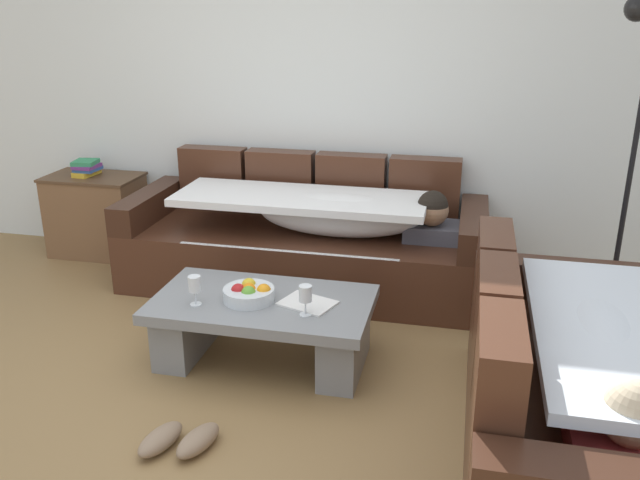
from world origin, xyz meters
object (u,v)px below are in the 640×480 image
object	(u,v)px
book_stack_on_cabinet	(87,168)
pair_of_shoes	(179,440)
couch_near_window	(576,398)
wine_glass_near_right	(305,295)
fruit_bowl	(249,293)
open_magazine	(308,303)
wine_glass_near_left	(195,285)
floor_lamp	(626,148)
couch_along_wall	(310,241)
coffee_table	(263,322)
side_cabinet	(97,215)

from	to	relation	value
book_stack_on_cabinet	pair_of_shoes	world-z (taller)	book_stack_on_cabinet
couch_near_window	wine_glass_near_right	xyz separation A→B (m)	(-1.28, 0.42, 0.16)
fruit_bowl	pair_of_shoes	size ratio (longest dim) A/B	0.78
fruit_bowl	open_magazine	world-z (taller)	fruit_bowl
wine_glass_near_left	wine_glass_near_right	world-z (taller)	same
wine_glass_near_left	floor_lamp	size ratio (longest dim) A/B	0.09
wine_glass_near_right	open_magazine	distance (m)	0.17
wine_glass_near_left	book_stack_on_cabinet	world-z (taller)	book_stack_on_cabinet
couch_along_wall	pair_of_shoes	bearing A→B (deg)	-94.02
coffee_table	wine_glass_near_right	world-z (taller)	wine_glass_near_right
coffee_table	book_stack_on_cabinet	size ratio (longest dim) A/B	5.28
couch_along_wall	book_stack_on_cabinet	world-z (taller)	couch_along_wall
fruit_bowl	floor_lamp	world-z (taller)	floor_lamp
wine_glass_near_left	side_cabinet	size ratio (longest dim) A/B	0.23
open_magazine	pair_of_shoes	xyz separation A→B (m)	(-0.40, -0.83, -0.34)
side_cabinet	wine_glass_near_left	bearing A→B (deg)	-45.21
couch_near_window	open_magazine	size ratio (longest dim) A/B	6.67
fruit_bowl	open_magazine	distance (m)	0.32
side_cabinet	couch_along_wall	bearing A→B (deg)	-7.13
fruit_bowl	side_cabinet	bearing A→B (deg)	141.83
coffee_table	book_stack_on_cabinet	bearing A→B (deg)	143.98
couch_near_window	floor_lamp	size ratio (longest dim) A/B	0.96
open_magazine	floor_lamp	world-z (taller)	floor_lamp
couch_near_window	wine_glass_near_right	distance (m)	1.36
floor_lamp	side_cabinet	bearing A→B (deg)	174.12
couch_near_window	wine_glass_near_left	world-z (taller)	couch_near_window
fruit_bowl	wine_glass_near_right	xyz separation A→B (m)	(0.34, -0.11, 0.07)
wine_glass_near_left	side_cabinet	world-z (taller)	side_cabinet
coffee_table	fruit_bowl	xyz separation A→B (m)	(-0.07, -0.03, 0.18)
couch_near_window	wine_glass_near_right	world-z (taller)	couch_near_window
wine_glass_near_right	floor_lamp	xyz separation A→B (m)	(1.65, 1.09, 0.62)
coffee_table	pair_of_shoes	bearing A→B (deg)	-99.38
couch_near_window	wine_glass_near_left	xyz separation A→B (m)	(-1.89, 0.41, 0.16)
couch_along_wall	wine_glass_near_left	xyz separation A→B (m)	(-0.32, -1.26, 0.17)
couch_along_wall	fruit_bowl	world-z (taller)	couch_along_wall
fruit_bowl	coffee_table	bearing A→B (deg)	23.23
fruit_bowl	wine_glass_near_left	distance (m)	0.30
wine_glass_near_right	side_cabinet	bearing A→B (deg)	144.68
couch_along_wall	pair_of_shoes	size ratio (longest dim) A/B	6.96
book_stack_on_cabinet	wine_glass_near_left	bearing A→B (deg)	-44.47
couch_near_window	floor_lamp	world-z (taller)	floor_lamp
coffee_table	open_magazine	size ratio (longest dim) A/B	4.29
fruit_bowl	pair_of_shoes	xyz separation A→B (m)	(-0.07, -0.81, -0.38)
wine_glass_near_left	side_cabinet	distance (m)	2.09
wine_glass_near_right	book_stack_on_cabinet	size ratio (longest dim) A/B	0.73
wine_glass_near_left	floor_lamp	xyz separation A→B (m)	(2.26, 1.10, 0.62)
wine_glass_near_right	book_stack_on_cabinet	xyz separation A→B (m)	(-2.12, 1.48, 0.21)
couch_along_wall	wine_glass_near_left	bearing A→B (deg)	-104.48
book_stack_on_cabinet	floor_lamp	xyz separation A→B (m)	(3.77, -0.39, 0.42)
wine_glass_near_right	pair_of_shoes	size ratio (longest dim) A/B	0.46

